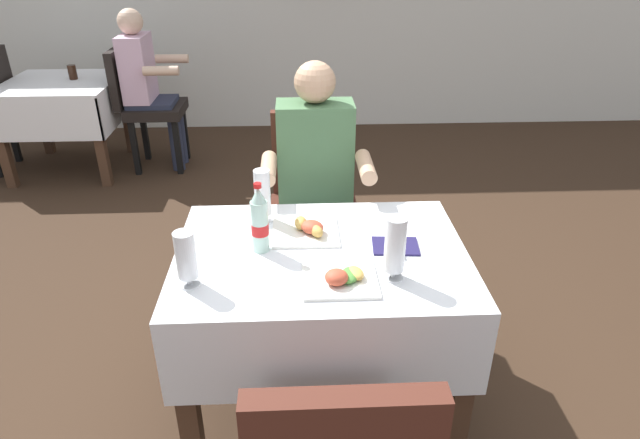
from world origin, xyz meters
name	(u,v)px	position (x,y,z in m)	size (l,w,h in m)	color
ground_plane	(300,380)	(0.00, 0.00, 0.00)	(11.00, 11.00, 0.00)	#382619
main_dining_table	(321,290)	(0.09, -0.09, 0.55)	(1.08, 0.80, 0.72)	white
chair_far_diner_seat	(314,199)	(0.09, 0.70, 0.55)	(0.44, 0.50, 0.97)	#4C2319
seated_diner_far	(316,180)	(0.10, 0.59, 0.71)	(0.50, 0.46, 1.26)	#282D42
plate_near_camera	(342,277)	(0.15, -0.29, 0.74)	(0.25, 0.25, 0.06)	white
plate_far_diner	(307,229)	(0.04, 0.04, 0.74)	(0.26, 0.26, 0.06)	white
beer_glass_left	(395,249)	(0.33, -0.28, 0.84)	(0.07, 0.07, 0.23)	white
beer_glass_middle	(186,258)	(-0.36, -0.29, 0.83)	(0.07, 0.07, 0.20)	white
beer_glass_right	(263,196)	(-0.13, 0.15, 0.84)	(0.07, 0.07, 0.22)	white
cola_bottle_primary	(260,222)	(-0.13, -0.07, 0.84)	(0.06, 0.06, 0.27)	silver
napkin_cutlery_set	(395,246)	(0.37, -0.08, 0.73)	(0.18, 0.19, 0.01)	#231E4C
background_dining_table	(64,104)	(-1.84, 2.55, 0.54)	(0.85, 0.87, 0.72)	white
background_chair_right	(144,102)	(-1.21, 2.55, 0.55)	(0.50, 0.44, 0.97)	black
background_patron	(147,82)	(-1.16, 2.55, 0.71)	(0.46, 0.50, 1.26)	#282D42
background_table_tumbler	(72,72)	(-1.74, 2.62, 0.78)	(0.06, 0.06, 0.11)	black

